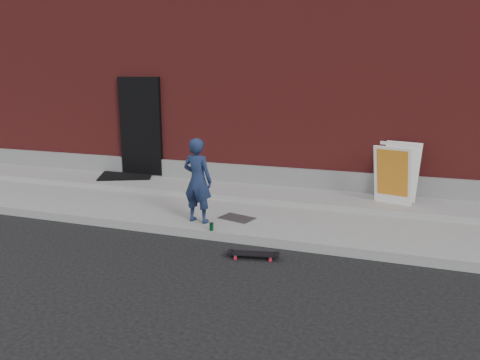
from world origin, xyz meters
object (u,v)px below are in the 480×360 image
at_px(child, 198,180).
at_px(pizza_sign, 396,173).
at_px(skateboard, 253,254).
at_px(soda_can, 212,227).

distance_m(child, pizza_sign, 3.70).
height_order(skateboard, pizza_sign, pizza_sign).
bearing_deg(soda_can, child, 137.55).
relative_size(child, soda_can, 11.24).
xyz_separation_m(child, soda_can, (0.39, -0.36, -0.65)).
bearing_deg(child, soda_can, 145.45).
height_order(child, soda_can, child).
relative_size(skateboard, soda_can, 5.88).
distance_m(skateboard, soda_can, 1.04).
height_order(pizza_sign, soda_can, pizza_sign).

